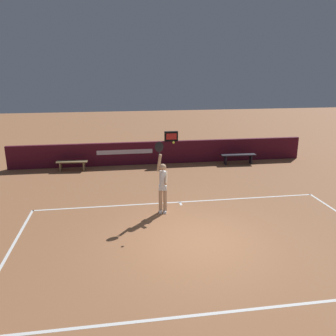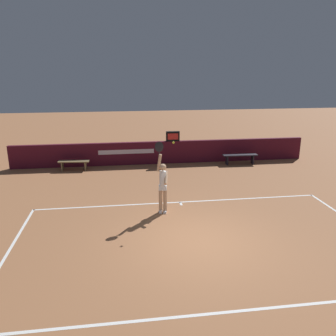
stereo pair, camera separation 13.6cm
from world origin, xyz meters
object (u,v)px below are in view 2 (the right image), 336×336
(courtside_bench_near, at_px, (74,163))
(courtside_bench_far, at_px, (240,157))
(tennis_player, at_px, (163,184))
(tennis_ball, at_px, (173,142))
(speed_display, at_px, (173,136))

(courtside_bench_near, distance_m, courtside_bench_far, 8.13)
(courtside_bench_near, height_order, courtside_bench_far, courtside_bench_far)
(tennis_player, height_order, tennis_ball, tennis_ball)
(tennis_player, xyz_separation_m, tennis_ball, (0.31, -0.30, 1.45))
(courtside_bench_far, bearing_deg, tennis_player, -130.37)
(speed_display, height_order, courtside_bench_near, speed_display)
(courtside_bench_far, bearing_deg, tennis_ball, -126.90)
(speed_display, bearing_deg, courtside_bench_near, -172.74)
(courtside_bench_near, bearing_deg, speed_display, 7.26)
(tennis_ball, height_order, courtside_bench_near, tennis_ball)
(courtside_bench_near, xyz_separation_m, courtside_bench_far, (8.13, -0.07, 0.04))
(tennis_player, relative_size, tennis_ball, 34.23)
(tennis_player, xyz_separation_m, courtside_bench_near, (-3.55, 5.46, -0.66))
(tennis_ball, distance_m, courtside_bench_near, 7.25)
(tennis_player, distance_m, tennis_ball, 1.51)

